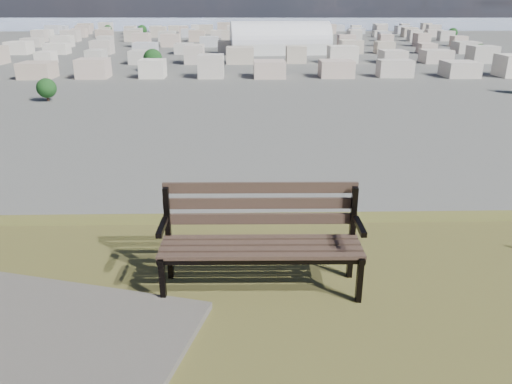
{
  "coord_description": "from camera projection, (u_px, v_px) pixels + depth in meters",
  "views": [
    {
      "loc": [
        -0.83,
        -1.99,
        27.72
      ],
      "look_at": [
        -0.68,
        4.39,
        25.3
      ],
      "focal_mm": 35.0,
      "sensor_mm": 36.0,
      "label": 1
    }
  ],
  "objects": [
    {
      "name": "bay_water",
      "position": [
        244.0,
        20.0,
        852.89
      ],
      "size": [
        2400.0,
        700.0,
        0.12
      ],
      "primitive_type": "cube",
      "color": "#9CA9C7",
      "rests_on": "ground"
    },
    {
      "name": "arena",
      "position": [
        280.0,
        44.0,
        288.53
      ],
      "size": [
        58.42,
        28.88,
        23.85
      ],
      "rotation": [
        0.0,
        0.0,
        0.09
      ],
      "color": "silver",
      "rests_on": "ground"
    },
    {
      "name": "city_blocks",
      "position": [
        245.0,
        37.0,
        379.13
      ],
      "size": [
        395.0,
        361.0,
        7.0
      ],
      "color": "beige",
      "rests_on": "ground"
    },
    {
      "name": "park_bench",
      "position": [
        261.0,
        233.0,
        4.96
      ],
      "size": [
        1.98,
        0.66,
        1.03
      ],
      "rotation": [
        0.0,
        0.0,
        -0.01
      ],
      "color": "#463428",
      "rests_on": "hilltop_mesa"
    },
    {
      "name": "far_hills",
      "position": [
        220.0,
        4.0,
        1312.54
      ],
      "size": [
        2050.0,
        340.0,
        60.0
      ],
      "color": "#909EB3",
      "rests_on": "ground"
    },
    {
      "name": "city_trees",
      "position": [
        202.0,
        43.0,
        307.56
      ],
      "size": [
        406.52,
        387.2,
        9.98
      ],
      "color": "#321F19",
      "rests_on": "ground"
    }
  ]
}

